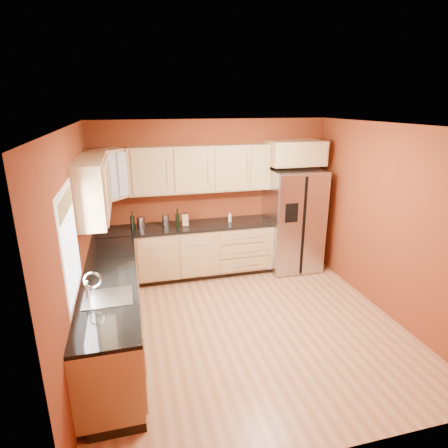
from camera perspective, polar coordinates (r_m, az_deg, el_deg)
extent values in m
plane|color=#A2653E|center=(5.21, 3.52, -15.18)|extent=(4.00, 4.00, 0.00)
plane|color=white|center=(4.37, 4.19, 14.72)|extent=(4.00, 4.00, 0.00)
cube|color=maroon|center=(6.48, -1.70, 4.17)|extent=(4.00, 0.04, 2.60)
cube|color=maroon|center=(2.98, 16.27, -14.07)|extent=(4.00, 0.04, 2.60)
cube|color=maroon|center=(4.46, -21.47, -3.61)|extent=(0.04, 4.00, 2.60)
cube|color=maroon|center=(5.56, 23.81, 0.28)|extent=(0.04, 4.00, 2.60)
cube|color=tan|center=(6.37, -5.87, -4.32)|extent=(2.90, 0.60, 0.88)
cube|color=tan|center=(4.79, -16.64, -12.97)|extent=(0.60, 2.80, 0.88)
cube|color=black|center=(6.20, -5.99, -0.42)|extent=(2.90, 0.62, 0.04)
cube|color=black|center=(4.58, -17.02, -8.00)|extent=(0.62, 2.80, 0.04)
cube|color=tan|center=(6.16, -3.69, 8.41)|extent=(2.30, 0.33, 0.75)
cube|color=tan|center=(4.99, -19.40, 5.15)|extent=(0.33, 1.35, 0.75)
cube|color=tan|center=(5.90, -17.15, 7.23)|extent=(0.67, 0.67, 0.75)
cube|color=tan|center=(6.49, 10.76, 10.63)|extent=(0.92, 0.60, 0.40)
cube|color=#B1B1B6|center=(6.67, 10.45, 0.62)|extent=(0.90, 0.75, 1.78)
cube|color=white|center=(3.90, -22.36, -2.80)|extent=(0.03, 0.90, 1.00)
cylinder|color=#B1B1B6|center=(6.17, -8.87, 0.52)|extent=(0.13, 0.13, 0.19)
cylinder|color=#B1B1B6|center=(6.13, -12.53, 0.18)|extent=(0.13, 0.13, 0.20)
cube|color=tan|center=(6.16, -5.95, 0.60)|extent=(0.10, 0.09, 0.19)
cylinder|color=silver|center=(6.33, 0.88, 1.06)|extent=(0.06, 0.06, 0.17)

